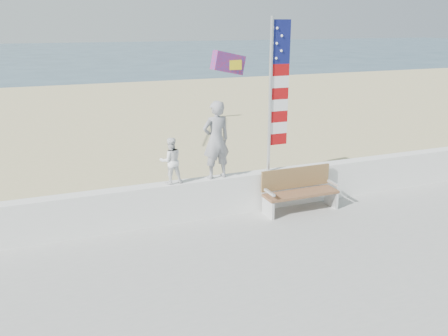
% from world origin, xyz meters
% --- Properties ---
extents(ground, '(220.00, 220.00, 0.00)m').
position_xyz_m(ground, '(0.00, 0.00, 0.00)').
color(ground, '#304D60').
rests_on(ground, ground).
extents(sand, '(90.00, 40.00, 0.08)m').
position_xyz_m(sand, '(0.00, 9.00, 0.04)').
color(sand, '#CABC87').
rests_on(sand, ground).
extents(seawall, '(30.00, 0.35, 0.90)m').
position_xyz_m(seawall, '(0.00, 2.00, 0.63)').
color(seawall, white).
rests_on(seawall, boardwalk).
extents(adult, '(0.67, 0.48, 1.75)m').
position_xyz_m(adult, '(0.09, 2.00, 1.95)').
color(adult, gray).
rests_on(adult, seawall).
extents(child, '(0.50, 0.39, 1.02)m').
position_xyz_m(child, '(-0.96, 2.00, 1.59)').
color(child, white).
rests_on(child, seawall).
extents(bench, '(1.80, 0.57, 1.00)m').
position_xyz_m(bench, '(2.00, 1.55, 0.69)').
color(bench, brown).
rests_on(bench, boardwalk).
extents(flag, '(0.50, 0.08, 3.50)m').
position_xyz_m(flag, '(1.53, 2.00, 2.99)').
color(flag, silver).
rests_on(flag, seawall).
extents(parafoil_kite, '(0.94, 0.39, 0.63)m').
position_xyz_m(parafoil_kite, '(1.00, 3.46, 3.48)').
color(parafoil_kite, red).
rests_on(parafoil_kite, ground).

